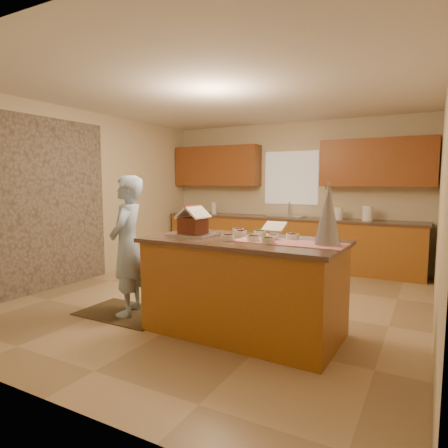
{
  "coord_description": "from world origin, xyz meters",
  "views": [
    {
      "loc": [
        2.43,
        -4.48,
        1.58
      ],
      "look_at": [
        -0.1,
        0.2,
        1.0
      ],
      "focal_mm": 31.2,
      "sensor_mm": 36.0,
      "label": 1
    }
  ],
  "objects": [
    {
      "name": "canister_c",
      "position": [
        1.44,
        2.45,
        1.02
      ],
      "size": [
        0.14,
        0.14,
        0.2
      ],
      "primitive_type": "cylinder",
      "color": "white",
      "rests_on": "back_counter_top"
    },
    {
      "name": "canister_a",
      "position": [
        0.96,
        2.45,
        1.03
      ],
      "size": [
        0.16,
        0.16,
        0.22
      ],
      "primitive_type": "cylinder",
      "color": "white",
      "rests_on": "back_counter_top"
    },
    {
      "name": "stone_accent",
      "position": [
        -2.48,
        -0.8,
        1.25
      ],
      "size": [
        0.0,
        2.5,
        2.5
      ],
      "primitive_type": "plane",
      "rotation": [
        1.57,
        0.0,
        1.57
      ],
      "color": "gray",
      "rests_on": "wall_left"
    },
    {
      "name": "candy_bowls",
      "position": [
        0.83,
        -0.82,
        1.02
      ],
      "size": [
        0.82,
        0.65,
        0.06
      ],
      "color": "purple",
      "rests_on": "island_top"
    },
    {
      "name": "wall_left",
      "position": [
        -2.5,
        0.0,
        1.35
      ],
      "size": [
        5.5,
        5.5,
        0.0
      ],
      "primitive_type": "plane",
      "color": "beige",
      "rests_on": "floor"
    },
    {
      "name": "island_base",
      "position": [
        0.73,
        -0.91,
        0.48
      ],
      "size": [
        1.97,
        1.03,
        0.95
      ],
      "primitive_type": "cube",
      "rotation": [
        0.0,
        0.0,
        -0.03
      ],
      "color": "#A15021",
      "rests_on": "floor"
    },
    {
      "name": "baking_tray",
      "position": [
        0.14,
        -0.95,
        1.01
      ],
      "size": [
        0.51,
        0.38,
        0.03
      ],
      "primitive_type": "cube",
      "rotation": [
        0.0,
        0.0,
        -0.03
      ],
      "color": "silver",
      "rests_on": "island_top"
    },
    {
      "name": "rug",
      "position": [
        -0.77,
        -1.05,
        0.01
      ],
      "size": [
        1.11,
        0.73,
        0.01
      ],
      "primitive_type": "cube",
      "color": "black",
      "rests_on": "floor"
    },
    {
      "name": "wall_back",
      "position": [
        0.0,
        2.75,
        1.35
      ],
      "size": [
        5.5,
        5.5,
        0.0
      ],
      "primitive_type": "plane",
      "color": "beige",
      "rests_on": "floor"
    },
    {
      "name": "upper_cabinet_right",
      "position": [
        1.55,
        2.57,
        1.9
      ],
      "size": [
        1.85,
        0.35,
        0.8
      ],
      "primitive_type": "cube",
      "color": "brown",
      "rests_on": "wall_back"
    },
    {
      "name": "table_runner",
      "position": [
        1.22,
        -0.93,
        1.0
      ],
      "size": [
        1.09,
        0.42,
        0.01
      ],
      "primitive_type": "cube",
      "rotation": [
        0.0,
        0.0,
        -0.03
      ],
      "color": "red",
      "rests_on": "island_top"
    },
    {
      "name": "faucet",
      "position": [
        0.0,
        2.63,
        1.06
      ],
      "size": [
        0.03,
        0.03,
        0.28
      ],
      "primitive_type": "cylinder",
      "color": "silver",
      "rests_on": "back_counter_top"
    },
    {
      "name": "back_counter_top",
      "position": [
        0.0,
        2.45,
        0.9
      ],
      "size": [
        4.85,
        0.63,
        0.04
      ],
      "primitive_type": "cube",
      "color": "brown",
      "rests_on": "back_counter_base"
    },
    {
      "name": "floor",
      "position": [
        0.0,
        0.0,
        0.0
      ],
      "size": [
        5.5,
        5.5,
        0.0
      ],
      "primitive_type": "plane",
      "color": "tan",
      "rests_on": "ground"
    },
    {
      "name": "upper_cabinet_left",
      "position": [
        -1.55,
        2.57,
        1.9
      ],
      "size": [
        1.85,
        0.35,
        0.8
      ],
      "primitive_type": "cube",
      "color": "brown",
      "rests_on": "wall_back"
    },
    {
      "name": "island_top",
      "position": [
        0.73,
        -0.91,
        0.97
      ],
      "size": [
        2.06,
        1.12,
        0.04
      ],
      "primitive_type": "cube",
      "rotation": [
        0.0,
        0.0,
        -0.03
      ],
      "color": "brown",
      "rests_on": "island_base"
    },
    {
      "name": "paper_towel",
      "position": [
        -1.55,
        2.45,
        1.04
      ],
      "size": [
        0.11,
        0.11,
        0.24
      ],
      "primitive_type": "cylinder",
      "color": "white",
      "rests_on": "back_counter_top"
    },
    {
      "name": "wall_right",
      "position": [
        2.5,
        0.0,
        1.35
      ],
      "size": [
        5.5,
        5.5,
        0.0
      ],
      "primitive_type": "plane",
      "color": "beige",
      "rests_on": "floor"
    },
    {
      "name": "ceiling",
      "position": [
        0.0,
        0.0,
        2.7
      ],
      "size": [
        5.5,
        5.5,
        0.0
      ],
      "primitive_type": "plane",
      "color": "silver",
      "rests_on": "floor"
    },
    {
      "name": "back_counter_base",
      "position": [
        0.0,
        2.45,
        0.44
      ],
      "size": [
        4.8,
        0.6,
        0.88
      ],
      "primitive_type": "cube",
      "color": "#A15021",
      "rests_on": "floor"
    },
    {
      "name": "tinsel_tree",
      "position": [
        1.58,
        -0.88,
        1.29
      ],
      "size": [
        0.24,
        0.24,
        0.59
      ],
      "primitive_type": "cone",
      "rotation": [
        0.0,
        0.0,
        -0.03
      ],
      "color": "#ADABB8",
      "rests_on": "island_top"
    },
    {
      "name": "wall_front",
      "position": [
        0.0,
        -2.75,
        1.35
      ],
      "size": [
        5.5,
        5.5,
        0.0
      ],
      "primitive_type": "plane",
      "color": "beige",
      "rests_on": "floor"
    },
    {
      "name": "window_curtain",
      "position": [
        0.0,
        2.72,
        1.65
      ],
      "size": [
        1.05,
        0.03,
        1.0
      ],
      "primitive_type": "cube",
      "color": "white",
      "rests_on": "wall_back"
    },
    {
      "name": "canister_b",
      "position": [
        1.45,
        2.45,
        1.05
      ],
      "size": [
        0.18,
        0.18,
        0.26
      ],
      "primitive_type": "cylinder",
      "color": "white",
      "rests_on": "back_counter_top"
    },
    {
      "name": "cookbook",
      "position": [
        0.91,
        -0.51,
        1.09
      ],
      "size": [
        0.24,
        0.19,
        0.1
      ],
      "primitive_type": "cube",
      "rotation": [
        -1.13,
        0.0,
        -0.03
      ],
      "color": "white",
      "rests_on": "island_top"
    },
    {
      "name": "sink",
      "position": [
        0.0,
        2.45,
        0.89
      ],
      "size": [
        0.7,
        0.45,
        0.12
      ],
      "primitive_type": "cube",
      "color": "silver",
      "rests_on": "back_counter_top"
    },
    {
      "name": "gingerbread_house",
      "position": [
        0.14,
        -0.95,
        1.13
      ],
      "size": [
        0.3,
        0.31,
        0.3
      ],
      "color": "brown",
      "rests_on": "baking_tray"
    },
    {
      "name": "boy",
      "position": [
        -0.72,
        -1.05,
        0.83
      ],
      "size": [
        0.59,
        0.7,
        1.64
      ],
      "primitive_type": "imported",
      "rotation": [
        0.0,
        0.0,
        -1.18
      ],
      "color": "#9EBDE0",
      "rests_on": "rug"
    }
  ]
}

